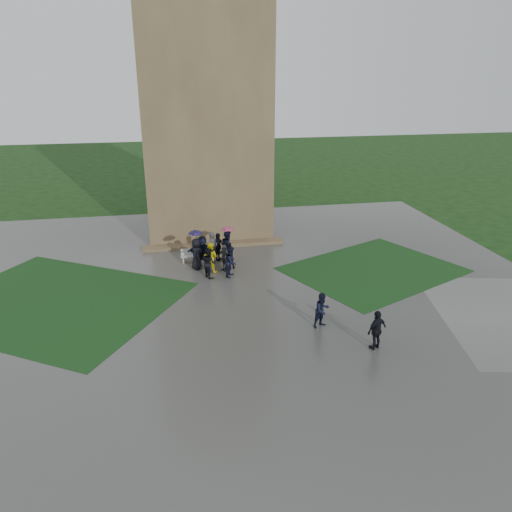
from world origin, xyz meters
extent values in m
plane|color=black|center=(0.00, 0.00, 0.00)|extent=(120.00, 120.00, 0.00)
cube|color=#3A3A37|center=(0.00, 2.00, 0.01)|extent=(34.00, 34.00, 0.02)
cube|color=black|center=(-8.50, 4.00, 0.03)|extent=(14.10, 13.46, 0.01)
cube|color=black|center=(8.50, 5.00, 0.03)|extent=(11.12, 10.15, 0.01)
cube|color=brown|center=(0.00, 15.00, 9.00)|extent=(8.00, 8.00, 18.00)
cube|color=brown|center=(0.00, 10.60, 0.13)|extent=(9.00, 0.80, 0.22)
cube|color=#ADACA8|center=(-1.52, 8.06, 0.42)|extent=(1.38, 0.49, 0.05)
cube|color=#ADACA8|center=(-2.06, 8.10, 0.21)|extent=(0.09, 0.37, 0.38)
cube|color=#ADACA8|center=(-0.98, 8.03, 0.21)|extent=(0.09, 0.37, 0.38)
cube|color=#ADACA8|center=(-1.51, 8.26, 0.63)|extent=(1.35, 0.13, 0.36)
imported|color=black|center=(0.43, 6.71, 0.81)|extent=(0.83, 0.57, 1.57)
imported|color=black|center=(0.53, 7.76, 0.98)|extent=(0.58, 0.96, 1.92)
imported|color=black|center=(-0.01, 8.12, 0.86)|extent=(1.07, 1.12, 1.69)
imported|color=#3B3C40|center=(-0.33, 7.75, 0.97)|extent=(0.79, 0.83, 1.90)
imported|color=black|center=(-0.98, 7.32, 0.94)|extent=(1.77, 0.84, 1.83)
imported|color=black|center=(-1.35, 7.01, 0.93)|extent=(0.72, 0.96, 1.81)
imported|color=yellow|center=(-0.62, 6.45, 0.87)|extent=(0.96, 0.84, 1.71)
imported|color=black|center=(-0.77, 5.70, 0.85)|extent=(0.75, 0.93, 1.67)
imported|color=black|center=(0.43, 5.61, 0.86)|extent=(0.79, 0.94, 1.67)
imported|color=#3B3C40|center=(0.18, 6.51, 0.78)|extent=(0.99, 1.00, 1.53)
imported|color=#E75F95|center=(0.53, 7.76, 1.90)|extent=(0.71, 0.71, 0.62)
imported|color=#3C2E7F|center=(-1.35, 7.01, 2.01)|extent=(0.77, 0.77, 0.67)
imported|color=black|center=(3.59, -0.77, 0.82)|extent=(0.89, 0.73, 1.60)
imported|color=black|center=(5.19, -2.95, 0.87)|extent=(1.14, 0.93, 1.70)
camera|label=1|loc=(-2.91, -19.52, 10.88)|focal=35.00mm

